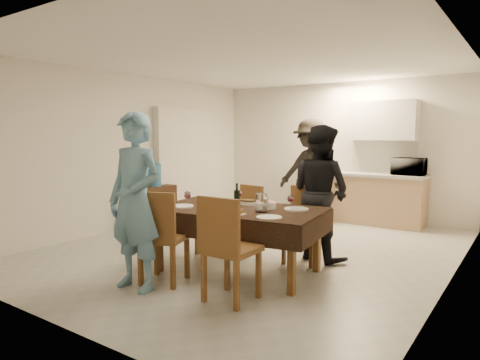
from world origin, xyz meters
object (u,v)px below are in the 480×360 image
at_px(dining_table, 238,211).
at_px(person_far, 320,192).
at_px(water_jug, 154,175).
at_px(wine_bottle, 237,195).
at_px(console, 154,206).
at_px(person_near, 135,201).
at_px(microwave, 409,167).
at_px(person_kitchen, 311,171).
at_px(savoury_tart, 225,212).
at_px(water_pitcher, 261,203).

relative_size(dining_table, person_far, 1.19).
relative_size(water_jug, wine_bottle, 1.38).
xyz_separation_m(console, person_near, (2.13, -2.31, 0.56)).
bearing_deg(water_jug, person_near, -47.29).
height_order(microwave, person_kitchen, person_kitchen).
distance_m(savoury_tart, person_near, 0.94).
xyz_separation_m(savoury_tart, person_kitchen, (-0.70, 3.57, 0.17)).
bearing_deg(person_near, savoury_tart, 43.48).
bearing_deg(console, savoury_tart, -30.49).
xyz_separation_m(microwave, person_near, (-1.57, -4.69, -0.14)).
bearing_deg(water_pitcher, person_kitchen, 106.29).
relative_size(water_jug, person_kitchen, 0.21).
relative_size(dining_table, water_pitcher, 10.04).
xyz_separation_m(dining_table, person_near, (-0.55, -1.05, 0.20)).
relative_size(wine_bottle, water_pitcher, 1.39).
height_order(dining_table, water_jug, water_jug).
relative_size(person_far, person_kitchen, 0.91).
bearing_deg(person_far, dining_table, 78.64).
bearing_deg(water_pitcher, savoury_tart, -127.15).
height_order(water_pitcher, microwave, microwave).
xyz_separation_m(dining_table, water_jug, (-2.68, 1.26, 0.18)).
xyz_separation_m(person_near, person_far, (1.10, 2.10, -0.06)).
relative_size(console, savoury_tart, 2.08).
bearing_deg(microwave, person_far, 79.68).
xyz_separation_m(console, water_jug, (0.00, -0.00, 0.55)).
bearing_deg(microwave, water_jug, 32.84).
bearing_deg(microwave, savoury_tart, 77.09).
relative_size(water_pitcher, microwave, 0.39).
bearing_deg(console, water_jug, -90.00).
bearing_deg(water_pitcher, person_far, 79.70).
bearing_deg(dining_table, savoury_tart, -82.77).
bearing_deg(microwave, person_near, 71.48).
height_order(water_pitcher, person_near, person_near).
bearing_deg(person_near, water_pitcher, 45.62).
relative_size(dining_table, person_kitchen, 1.09).
relative_size(water_jug, savoury_tart, 1.08).
bearing_deg(person_far, console, 12.64).
xyz_separation_m(wine_bottle, water_pitcher, (0.40, -0.10, -0.04)).
xyz_separation_m(dining_table, microwave, (1.02, 3.64, 0.34)).
height_order(microwave, person_near, person_near).
height_order(water_jug, person_near, person_near).
bearing_deg(person_near, person_kitchen, 88.25).
height_order(person_near, person_far, person_near).
distance_m(wine_bottle, person_kitchen, 3.19).
bearing_deg(water_pitcher, console, 156.68).
relative_size(water_jug, person_far, 0.23).
height_order(wine_bottle, microwave, microwave).
distance_m(console, water_jug, 0.55).
bearing_deg(person_kitchen, dining_table, -79.40).
distance_m(console, person_kitchen, 2.90).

